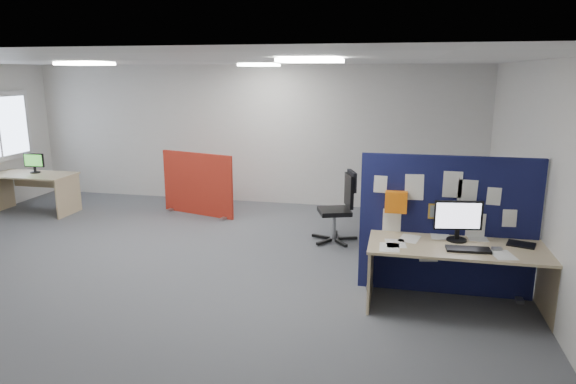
% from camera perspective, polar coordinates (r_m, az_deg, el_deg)
% --- Properties ---
extents(floor, '(9.00, 9.00, 0.00)m').
position_cam_1_polar(floor, '(7.30, -12.06, -7.63)').
color(floor, '#52555A').
rests_on(floor, ground).
extents(ceiling, '(9.00, 7.00, 0.02)m').
position_cam_1_polar(ceiling, '(6.83, -13.18, 14.06)').
color(ceiling, white).
rests_on(ceiling, wall_back).
extents(wall_back, '(9.00, 0.02, 2.70)m').
position_cam_1_polar(wall_back, '(10.18, -4.33, 6.36)').
color(wall_back, silver).
rests_on(wall_back, floor).
extents(wall_right, '(0.02, 7.00, 2.70)m').
position_cam_1_polar(wall_right, '(6.50, 26.34, 1.11)').
color(wall_right, silver).
rests_on(wall_right, floor).
extents(ceiling_lights, '(4.10, 4.10, 0.04)m').
position_cam_1_polar(ceiling_lights, '(7.32, -8.45, 13.95)').
color(ceiling_lights, white).
rests_on(ceiling_lights, ceiling).
extents(navy_divider, '(1.99, 0.30, 1.64)m').
position_cam_1_polar(navy_divider, '(6.21, 17.05, -3.60)').
color(navy_divider, '#10123A').
rests_on(navy_divider, floor).
extents(main_desk, '(1.92, 0.85, 0.73)m').
position_cam_1_polar(main_desk, '(5.96, 18.28, -7.01)').
color(main_desk, tan).
rests_on(main_desk, floor).
extents(monitor_main, '(0.52, 0.22, 0.46)m').
position_cam_1_polar(monitor_main, '(5.95, 18.38, -2.85)').
color(monitor_main, black).
rests_on(monitor_main, main_desk).
extents(keyboard, '(0.46, 0.20, 0.02)m').
position_cam_1_polar(keyboard, '(5.73, 19.38, -6.04)').
color(keyboard, black).
rests_on(keyboard, main_desk).
extents(mouse, '(0.11, 0.08, 0.03)m').
position_cam_1_polar(mouse, '(5.85, 22.18, -5.86)').
color(mouse, gray).
rests_on(mouse, main_desk).
extents(paper_tray, '(0.33, 0.30, 0.01)m').
position_cam_1_polar(paper_tray, '(6.13, 24.48, -5.32)').
color(paper_tray, black).
rests_on(paper_tray, main_desk).
extents(red_divider, '(1.48, 0.47, 1.14)m').
position_cam_1_polar(red_divider, '(9.46, -10.02, 0.82)').
color(red_divider, '#AD2716').
rests_on(red_divider, floor).
extents(second_desk, '(1.51, 0.76, 0.73)m').
position_cam_1_polar(second_desk, '(10.59, -26.39, 0.88)').
color(second_desk, tan).
rests_on(second_desk, floor).
extents(monitor_second, '(0.40, 0.18, 0.36)m').
position_cam_1_polar(monitor_second, '(10.59, -26.38, 2.99)').
color(monitor_second, black).
rests_on(monitor_second, second_desk).
extents(office_chair, '(0.72, 0.69, 1.08)m').
position_cam_1_polar(office_chair, '(7.86, 5.99, -1.18)').
color(office_chair, black).
rests_on(office_chair, floor).
extents(desk_papers, '(1.39, 0.87, 0.00)m').
position_cam_1_polar(desk_papers, '(5.88, 16.05, -5.42)').
color(desk_papers, white).
rests_on(desk_papers, main_desk).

